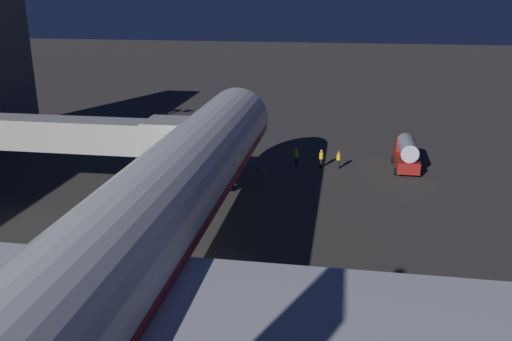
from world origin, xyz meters
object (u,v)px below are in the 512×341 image
at_px(jet_bridge, 68,135).
at_px(ground_crew_by_belt_loader, 321,158).
at_px(ground_crew_walking_aft, 296,156).
at_px(airliner_at_gate, 114,263).
at_px(fuel_tanker, 407,153).
at_px(ground_crew_by_tug, 339,159).
at_px(traffic_cone_nose_starboard, 220,168).
at_px(traffic_cone_nose_port, 265,170).

bearing_deg(jet_bridge, ground_crew_by_belt_loader, -148.40).
distance_m(ground_crew_by_belt_loader, ground_crew_walking_aft, 2.54).
bearing_deg(airliner_at_gate, fuel_tanker, -115.41).
relative_size(ground_crew_by_belt_loader, ground_crew_by_tug, 1.02).
bearing_deg(traffic_cone_nose_starboard, ground_crew_by_tug, -168.84).
bearing_deg(ground_crew_walking_aft, airliner_at_gate, 81.27).
bearing_deg(traffic_cone_nose_port, ground_crew_by_belt_loader, -155.79).
bearing_deg(traffic_cone_nose_starboard, fuel_tanker, -169.38).
xyz_separation_m(fuel_tanker, ground_crew_walking_aft, (10.76, 0.57, -0.67)).
relative_size(ground_crew_by_tug, traffic_cone_nose_starboard, 3.34).
height_order(airliner_at_gate, traffic_cone_nose_starboard, airliner_at_gate).
bearing_deg(airliner_at_gate, ground_crew_by_tug, -106.02).
xyz_separation_m(airliner_at_gate, ground_crew_by_belt_loader, (-7.51, -32.21, -4.52)).
bearing_deg(ground_crew_by_tug, jet_bridge, 29.27).
bearing_deg(fuel_tanker, airliner_at_gate, 64.59).
bearing_deg(traffic_cone_nose_port, ground_crew_walking_aft, -135.14).
xyz_separation_m(airliner_at_gate, traffic_cone_nose_port, (-2.20, -29.82, -5.28)).
xyz_separation_m(ground_crew_by_tug, ground_crew_walking_aft, (4.20, -0.54, -0.04)).
height_order(ground_crew_walking_aft, traffic_cone_nose_port, ground_crew_walking_aft).
bearing_deg(traffic_cone_nose_starboard, ground_crew_walking_aft, -158.80).
xyz_separation_m(ground_crew_by_belt_loader, traffic_cone_nose_starboard, (9.71, 2.39, -0.76)).
relative_size(ground_crew_walking_aft, traffic_cone_nose_port, 3.24).
relative_size(ground_crew_by_belt_loader, traffic_cone_nose_port, 3.41).
bearing_deg(airliner_at_gate, jet_bridge, -57.98).
bearing_deg(fuel_tanker, ground_crew_walking_aft, 3.06).
relative_size(jet_bridge, ground_crew_by_belt_loader, 12.46).
distance_m(ground_crew_by_tug, traffic_cone_nose_port, 7.40).
bearing_deg(ground_crew_by_tug, traffic_cone_nose_starboard, 11.16).
height_order(jet_bridge, traffic_cone_nose_port, jet_bridge).
xyz_separation_m(jet_bridge, ground_crew_by_belt_loader, (-19.97, -12.28, -4.67)).
distance_m(ground_crew_walking_aft, traffic_cone_nose_port, 4.03).
xyz_separation_m(jet_bridge, ground_crew_walking_aft, (-17.47, -12.69, -4.72)).
xyz_separation_m(fuel_tanker, traffic_cone_nose_starboard, (17.97, 3.37, -1.37)).
xyz_separation_m(airliner_at_gate, fuel_tanker, (-15.77, -33.19, -3.91)).
distance_m(ground_crew_by_belt_loader, traffic_cone_nose_port, 5.87).
relative_size(airliner_at_gate, ground_crew_by_tug, 33.40).
distance_m(fuel_tanker, traffic_cone_nose_port, 14.05).
distance_m(airliner_at_gate, ground_crew_by_tug, 33.68).
relative_size(airliner_at_gate, traffic_cone_nose_port, 111.70).
relative_size(fuel_tanker, ground_crew_by_tug, 3.09).
height_order(airliner_at_gate, jet_bridge, airliner_at_gate).
relative_size(ground_crew_by_belt_loader, traffic_cone_nose_starboard, 3.41).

